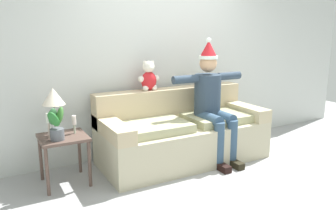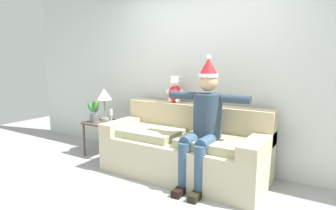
% 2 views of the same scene
% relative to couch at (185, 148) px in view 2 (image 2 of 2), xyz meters
% --- Properties ---
extents(ground_plane, '(10.00, 10.00, 0.00)m').
position_rel_couch_xyz_m(ground_plane, '(0.00, -1.01, -0.35)').
color(ground_plane, '#9D9D9E').
extents(back_wall, '(7.00, 0.10, 2.70)m').
position_rel_couch_xyz_m(back_wall, '(0.00, 0.54, 1.00)').
color(back_wall, silver).
rests_on(back_wall, ground_plane).
extents(couch, '(2.11, 0.91, 0.89)m').
position_rel_couch_xyz_m(couch, '(0.00, 0.00, 0.00)').
color(couch, '#BDB595').
rests_on(couch, ground_plane).
extents(person_seated, '(1.02, 0.77, 1.55)m').
position_rel_couch_xyz_m(person_seated, '(0.34, -0.17, 0.44)').
color(person_seated, '#2C3C4E').
rests_on(person_seated, ground_plane).
extents(teddy_bear, '(0.29, 0.17, 0.38)m').
position_rel_couch_xyz_m(teddy_bear, '(-0.32, 0.28, 0.71)').
color(teddy_bear, red).
rests_on(teddy_bear, couch).
extents(side_table, '(0.49, 0.48, 0.54)m').
position_rel_couch_xyz_m(side_table, '(-1.48, 0.01, 0.10)').
color(side_table, brown).
rests_on(side_table, ground_plane).
extents(table_lamp, '(0.24, 0.24, 0.51)m').
position_rel_couch_xyz_m(table_lamp, '(-1.53, 0.11, 0.58)').
color(table_lamp, gray).
rests_on(table_lamp, side_table).
extents(potted_plant, '(0.23, 0.22, 0.36)m').
position_rel_couch_xyz_m(potted_plant, '(-1.55, -0.09, 0.35)').
color(potted_plant, '#575D64').
rests_on(potted_plant, side_table).
extents(candle_tall, '(0.04, 0.04, 0.27)m').
position_rel_couch_xyz_m(candle_tall, '(-1.61, -0.01, 0.36)').
color(candle_tall, beige).
rests_on(candle_tall, side_table).
extents(candle_short, '(0.04, 0.04, 0.20)m').
position_rel_couch_xyz_m(candle_short, '(-1.34, 0.05, 0.31)').
color(candle_short, beige).
rests_on(candle_short, side_table).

